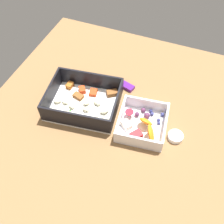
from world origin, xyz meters
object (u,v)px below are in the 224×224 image
object	(u,v)px
fruit_bowl	(142,124)
paper_cup_liner	(175,137)
candy_bar	(124,85)
pasta_container	(84,102)

from	to	relation	value
fruit_bowl	paper_cup_liner	size ratio (longest dim) A/B	3.66
candy_bar	paper_cup_liner	bearing A→B (deg)	-33.78
pasta_container	fruit_bowl	distance (cm)	19.03
fruit_bowl	paper_cup_liner	world-z (taller)	fruit_bowl
pasta_container	fruit_bowl	size ratio (longest dim) A/B	1.48
fruit_bowl	pasta_container	bearing A→B (deg)	175.88
fruit_bowl	candy_bar	bearing A→B (deg)	127.30
pasta_container	paper_cup_liner	distance (cm)	28.78
pasta_container	paper_cup_liner	world-z (taller)	pasta_container
paper_cup_liner	fruit_bowl	bearing A→B (deg)	-179.01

